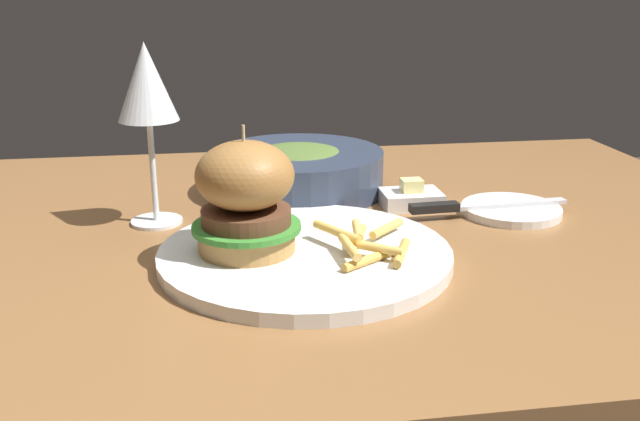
# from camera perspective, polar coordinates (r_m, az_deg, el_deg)

# --- Properties ---
(dining_table) EXTENTS (1.25, 0.78, 0.74)m
(dining_table) POSITION_cam_1_polar(r_m,az_deg,el_deg) (0.86, -4.77, -7.43)
(dining_table) COLOR brown
(dining_table) RESTS_ON ground
(main_plate) EXTENTS (0.30, 0.30, 0.01)m
(main_plate) POSITION_cam_1_polar(r_m,az_deg,el_deg) (0.73, -1.19, -3.57)
(main_plate) COLOR white
(main_plate) RESTS_ON dining_table
(burger_sandwich) EXTENTS (0.11, 0.11, 0.13)m
(burger_sandwich) POSITION_cam_1_polar(r_m,az_deg,el_deg) (0.71, -5.98, 1.09)
(burger_sandwich) COLOR #B78447
(burger_sandwich) RESTS_ON main_plate
(fries_pile) EXTENTS (0.10, 0.12, 0.02)m
(fries_pile) POSITION_cam_1_polar(r_m,az_deg,el_deg) (0.71, 3.75, -2.55)
(fries_pile) COLOR gold
(fries_pile) RESTS_ON main_plate
(wine_glass) EXTENTS (0.07, 0.07, 0.21)m
(wine_glass) POSITION_cam_1_polar(r_m,az_deg,el_deg) (0.83, -13.69, 9.52)
(wine_glass) COLOR silver
(wine_glass) RESTS_ON dining_table
(bread_plate) EXTENTS (0.12, 0.12, 0.01)m
(bread_plate) POSITION_cam_1_polar(r_m,az_deg,el_deg) (0.90, 15.04, 0.05)
(bread_plate) COLOR white
(bread_plate) RESTS_ON dining_table
(table_knife) EXTENTS (0.20, 0.03, 0.01)m
(table_knife) POSITION_cam_1_polar(r_m,az_deg,el_deg) (0.88, 12.21, 0.38)
(table_knife) COLOR silver
(table_knife) RESTS_ON bread_plate
(butter_dish) EXTENTS (0.07, 0.05, 0.04)m
(butter_dish) POSITION_cam_1_polar(r_m,az_deg,el_deg) (0.91, 7.30, 1.02)
(butter_dish) COLOR white
(butter_dish) RESTS_ON dining_table
(soup_bowl) EXTENTS (0.23, 0.23, 0.06)m
(soup_bowl) POSITION_cam_1_polar(r_m,az_deg,el_deg) (0.96, -1.72, 3.28)
(soup_bowl) COLOR #2D384C
(soup_bowl) RESTS_ON dining_table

